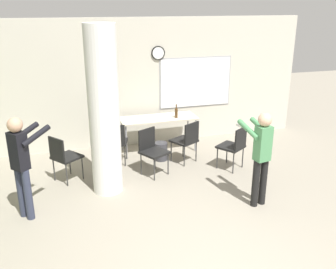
# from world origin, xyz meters

# --- Properties ---
(wall_back) EXTENTS (8.00, 0.15, 2.80)m
(wall_back) POSITION_xyz_m (0.03, 5.06, 1.40)
(wall_back) COLOR beige
(wall_back) RESTS_ON ground_plane
(support_pillar) EXTENTS (0.51, 0.51, 2.80)m
(support_pillar) POSITION_xyz_m (-0.89, 2.93, 1.40)
(support_pillar) COLOR white
(support_pillar) RESTS_ON ground_plane
(folding_table) EXTENTS (1.64, 0.63, 0.75)m
(folding_table) POSITION_xyz_m (0.44, 4.45, 0.70)
(folding_table) COLOR beige
(folding_table) RESTS_ON ground_plane
(bottle_on_table) EXTENTS (0.06, 0.06, 0.29)m
(bottle_on_table) POSITION_xyz_m (0.80, 4.34, 0.87)
(bottle_on_table) COLOR #4C3319
(bottle_on_table) RESTS_ON folding_table
(waste_bin) EXTENTS (0.27, 0.27, 0.37)m
(waste_bin) POSITION_xyz_m (0.35, 3.94, 0.19)
(waste_bin) COLOR #38383D
(waste_bin) RESTS_ON ground_plane
(chair_table_right) EXTENTS (0.60, 0.60, 0.87)m
(chair_table_right) POSITION_xyz_m (0.80, 3.66, 0.51)
(chair_table_right) COLOR black
(chair_table_right) RESTS_ON ground_plane
(chair_mid_room) EXTENTS (0.61, 0.61, 0.87)m
(chair_mid_room) POSITION_xyz_m (1.57, 3.09, 0.51)
(chair_mid_room) COLOR black
(chair_mid_room) RESTS_ON ground_plane
(chair_table_front) EXTENTS (0.60, 0.60, 0.87)m
(chair_table_front) POSITION_xyz_m (0.01, 3.35, 0.51)
(chair_table_front) COLOR black
(chair_table_front) RESTS_ON ground_plane
(chair_near_pillar) EXTENTS (0.62, 0.62, 0.87)m
(chair_near_pillar) POSITION_xyz_m (-1.58, 3.48, 0.51)
(chair_near_pillar) COLOR black
(chair_near_pillar) RESTS_ON ground_plane
(chair_table_left) EXTENTS (0.54, 0.54, 0.87)m
(chair_table_left) POSITION_xyz_m (-0.57, 3.98, 0.51)
(chair_table_left) COLOR black
(chair_table_left) RESTS_ON ground_plane
(person_playing_side) EXTENTS (0.41, 0.59, 1.54)m
(person_playing_side) POSITION_xyz_m (1.35, 1.76, 0.91)
(person_playing_side) COLOR black
(person_playing_side) RESTS_ON ground_plane
(person_watching_back) EXTENTS (0.62, 0.59, 1.58)m
(person_watching_back) POSITION_xyz_m (-2.17, 2.41, 0.93)
(person_watching_back) COLOR #2D3347
(person_watching_back) RESTS_ON ground_plane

